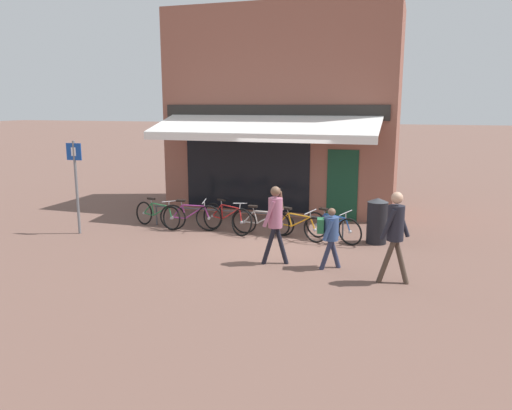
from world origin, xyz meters
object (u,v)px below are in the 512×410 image
(bicycle_orange, at_px, (297,225))
(bicycle_blue, at_px, (332,227))
(bicycle_red, at_px, (227,218))
(pedestrian_second_adult, at_px, (395,227))
(bicycle_silver, at_px, (263,222))
(litter_bin, at_px, (377,221))
(pedestrian_adult, at_px, (275,216))
(bicycle_green, at_px, (157,214))
(bicycle_purple, at_px, (191,217))
(parking_sign, at_px, (76,178))
(pedestrian_child, at_px, (330,231))

(bicycle_orange, distance_m, bicycle_blue, 0.91)
(bicycle_red, xyz_separation_m, pedestrian_second_adult, (4.44, -2.70, 0.72))
(bicycle_silver, height_order, pedestrian_second_adult, pedestrian_second_adult)
(bicycle_silver, relative_size, bicycle_blue, 1.07)
(litter_bin, bearing_deg, pedestrian_adult, -129.84)
(bicycle_green, bearing_deg, pedestrian_second_adult, -3.43)
(bicycle_purple, height_order, parking_sign, parking_sign)
(bicycle_silver, xyz_separation_m, pedestrian_second_adult, (3.43, -2.68, 0.75))
(litter_bin, bearing_deg, bicycle_blue, -170.27)
(bicycle_purple, distance_m, pedestrian_child, 4.61)
(bicycle_orange, height_order, parking_sign, parking_sign)
(bicycle_red, height_order, pedestrian_child, pedestrian_child)
(bicycle_orange, relative_size, pedestrian_child, 1.27)
(pedestrian_second_adult, bearing_deg, bicycle_blue, 131.25)
(bicycle_silver, distance_m, bicycle_orange, 0.94)
(pedestrian_adult, xyz_separation_m, parking_sign, (-5.67, 0.92, 0.45))
(bicycle_purple, bearing_deg, parking_sign, -168.15)
(bicycle_green, bearing_deg, bicycle_orange, 17.56)
(bicycle_purple, xyz_separation_m, pedestrian_second_adult, (5.43, -2.54, 0.72))
(bicycle_green, distance_m, litter_bin, 5.99)
(bicycle_red, relative_size, bicycle_blue, 1.10)
(bicycle_blue, height_order, pedestrian_adult, pedestrian_adult)
(bicycle_purple, distance_m, bicycle_red, 1.00)
(bicycle_purple, bearing_deg, bicycle_green, 162.82)
(bicycle_silver, height_order, bicycle_orange, bicycle_silver)
(bicycle_red, xyz_separation_m, bicycle_blue, (2.86, -0.08, -0.02))
(bicycle_orange, bearing_deg, litter_bin, 28.73)
(bicycle_red, relative_size, litter_bin, 1.52)
(pedestrian_adult, bearing_deg, litter_bin, 50.03)
(bicycle_blue, bearing_deg, bicycle_red, -154.59)
(pedestrian_child, bearing_deg, bicycle_orange, 109.47)
(bicycle_orange, xyz_separation_m, pedestrian_child, (1.17, -2.07, 0.44))
(pedestrian_child, bearing_deg, parking_sign, 162.54)
(bicycle_green, height_order, parking_sign, parking_sign)
(pedestrian_second_adult, bearing_deg, bicycle_green, 167.92)
(bicycle_green, height_order, litter_bin, litter_bin)
(litter_bin, bearing_deg, bicycle_green, -178.53)
(bicycle_green, bearing_deg, pedestrian_child, -3.81)
(bicycle_silver, relative_size, bicycle_orange, 1.01)
(bicycle_green, xyz_separation_m, pedestrian_child, (5.18, -2.15, 0.44))
(bicycle_red, relative_size, bicycle_orange, 1.04)
(bicycle_purple, bearing_deg, litter_bin, -8.27)
(pedestrian_child, relative_size, pedestrian_second_adult, 0.73)
(bicycle_red, relative_size, pedestrian_adult, 1.02)
(bicycle_silver, bearing_deg, parking_sign, -166.25)
(bicycle_blue, relative_size, pedestrian_second_adult, 0.88)
(bicycle_silver, xyz_separation_m, pedestrian_child, (2.11, -2.18, 0.44))
(parking_sign, bearing_deg, bicycle_red, 19.71)
(bicycle_silver, bearing_deg, bicycle_purple, -177.71)
(pedestrian_adult, distance_m, pedestrian_second_adult, 2.52)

